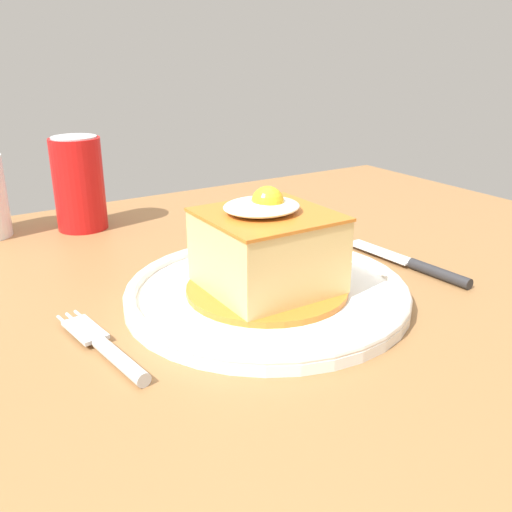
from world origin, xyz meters
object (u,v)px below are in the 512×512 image
(main_plate, at_px, (267,292))
(soda_can, at_px, (79,184))
(fork, at_px, (108,349))
(knife, at_px, (421,267))

(main_plate, height_order, soda_can, soda_can)
(main_plate, distance_m, soda_can, 0.34)
(main_plate, relative_size, fork, 1.94)
(fork, distance_m, soda_can, 0.36)
(fork, bearing_deg, knife, -1.46)
(main_plate, height_order, fork, main_plate)
(fork, bearing_deg, main_plate, 6.90)
(main_plate, xyz_separation_m, soda_can, (-0.08, 0.33, 0.05))
(fork, relative_size, soda_can, 1.14)
(soda_can, bearing_deg, fork, -103.15)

